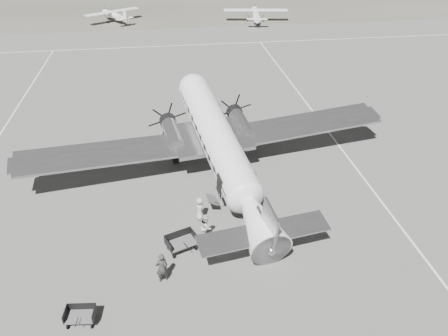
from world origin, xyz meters
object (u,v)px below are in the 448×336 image
(baggage_cart_near, at_px, (181,243))
(ground_crew, at_px, (162,268))
(light_plane_right, at_px, (256,15))
(baggage_cart_far, at_px, (80,316))
(dc3_airliner, at_px, (220,147))
(light_plane_left, at_px, (114,16))
(ramp_agent, at_px, (206,227))
(passenger, at_px, (200,209))

(baggage_cart_near, bearing_deg, ground_crew, -137.50)
(light_plane_right, relative_size, baggage_cart_far, 7.05)
(light_plane_right, bearing_deg, dc3_airliner, -96.14)
(dc3_airliner, height_order, light_plane_left, dc3_airliner)
(light_plane_left, height_order, ground_crew, light_plane_left)
(baggage_cart_far, distance_m, ramp_agent, 8.93)
(baggage_cart_near, height_order, ramp_agent, ramp_agent)
(baggage_cart_far, bearing_deg, light_plane_left, 98.52)
(dc3_airliner, height_order, light_plane_right, dc3_airliner)
(baggage_cart_near, distance_m, ramp_agent, 1.85)
(light_plane_left, relative_size, light_plane_right, 0.90)
(dc3_airliner, distance_m, ramp_agent, 7.22)
(baggage_cart_near, xyz_separation_m, baggage_cart_far, (-5.38, -4.72, -0.09))
(passenger, bearing_deg, light_plane_left, 8.25)
(baggage_cart_near, bearing_deg, passenger, 42.54)
(ramp_agent, height_order, passenger, ramp_agent)
(light_plane_right, bearing_deg, baggage_cart_far, -100.93)
(dc3_airliner, xyz_separation_m, baggage_cart_far, (-8.81, -12.26, -2.37))
(ramp_agent, bearing_deg, light_plane_left, 14.94)
(dc3_airliner, xyz_separation_m, ground_crew, (-4.63, -9.96, -1.84))
(ramp_agent, bearing_deg, passenger, 11.05)
(light_plane_right, distance_m, ramp_agent, 57.32)
(light_plane_right, xyz_separation_m, ground_crew, (-17.44, -58.65, -0.17))
(light_plane_left, relative_size, baggage_cart_far, 6.34)
(baggage_cart_far, bearing_deg, light_plane_right, 76.59)
(light_plane_right, xyz_separation_m, baggage_cart_far, (-21.63, -60.95, -0.71))
(light_plane_left, bearing_deg, passenger, -113.15)
(ramp_agent, xyz_separation_m, passenger, (-0.20, 2.04, -0.09))
(ramp_agent, bearing_deg, light_plane_right, -9.22)
(ground_crew, bearing_deg, passenger, -133.59)
(ramp_agent, relative_size, passenger, 1.11)
(dc3_airliner, relative_size, ground_crew, 15.08)
(baggage_cart_near, xyz_separation_m, ramp_agent, (1.61, 0.82, 0.38))
(light_plane_left, distance_m, baggage_cart_far, 64.20)
(light_plane_right, height_order, baggage_cart_far, light_plane_right)
(light_plane_right, height_order, ground_crew, light_plane_right)
(baggage_cart_far, height_order, ramp_agent, ramp_agent)
(baggage_cart_near, relative_size, baggage_cart_far, 1.21)
(baggage_cart_near, xyz_separation_m, passenger, (1.42, 2.86, 0.29))
(light_plane_right, bearing_deg, baggage_cart_near, -97.51)
(dc3_airliner, relative_size, baggage_cart_near, 15.52)
(light_plane_left, distance_m, ground_crew, 62.22)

